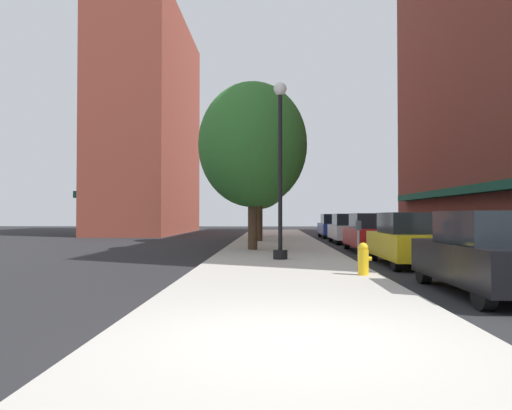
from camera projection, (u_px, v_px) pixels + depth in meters
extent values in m
plane|color=#232326|center=(360.00, 248.00, 23.61)|extent=(90.00, 90.00, 0.00)
cube|color=#B7B2A8|center=(277.00, 245.00, 24.74)|extent=(4.80, 50.00, 0.12)
cube|color=#144C38|center=(484.00, 188.00, 27.43)|extent=(0.90, 34.00, 0.50)
cube|color=brown|center=(151.00, 126.00, 43.28)|extent=(6.00, 18.00, 18.91)
cube|color=#144C38|center=(113.00, 198.00, 43.26)|extent=(0.90, 15.30, 0.50)
cylinder|color=black|center=(280.00, 255.00, 16.19)|extent=(0.48, 0.48, 0.30)
cylinder|color=black|center=(280.00, 172.00, 16.25)|extent=(0.14, 0.14, 5.20)
sphere|color=silver|center=(280.00, 89.00, 16.31)|extent=(0.44, 0.44, 0.44)
cylinder|color=gold|center=(363.00, 262.00, 11.86)|extent=(0.26, 0.26, 0.62)
sphere|color=gold|center=(363.00, 248.00, 11.87)|extent=(0.24, 0.24, 0.24)
cylinder|color=gold|center=(369.00, 259.00, 11.86)|extent=(0.12, 0.10, 0.10)
cylinder|color=slate|center=(359.00, 250.00, 13.11)|extent=(0.06, 0.06, 1.05)
cube|color=#33383D|center=(358.00, 225.00, 13.12)|extent=(0.14, 0.09, 0.26)
cylinder|color=#422D1E|center=(253.00, 217.00, 20.72)|extent=(0.40, 0.40, 2.72)
ellipsoid|color=#2D6B28|center=(253.00, 145.00, 20.78)|extent=(4.63, 4.63, 5.32)
cylinder|color=#422D1E|center=(259.00, 210.00, 27.66)|extent=(0.40, 0.40, 3.49)
ellipsoid|color=#387F33|center=(259.00, 147.00, 27.74)|extent=(4.95, 4.95, 5.69)
cylinder|color=#4C3823|center=(260.00, 217.00, 33.52)|extent=(0.40, 0.40, 2.70)
ellipsoid|color=#387F33|center=(260.00, 175.00, 33.58)|extent=(4.14, 4.14, 4.76)
cylinder|color=black|center=(424.00, 270.00, 11.26)|extent=(0.22, 0.64, 0.64)
cylinder|color=black|center=(492.00, 270.00, 11.21)|extent=(0.22, 0.64, 0.64)
cylinder|color=black|center=(484.00, 291.00, 8.06)|extent=(0.22, 0.64, 0.64)
cube|color=black|center=(488.00, 263.00, 9.64)|extent=(1.80, 4.30, 0.76)
cube|color=black|center=(492.00, 227.00, 9.50)|extent=(1.56, 2.20, 0.64)
cylinder|color=black|center=(373.00, 251.00, 16.89)|extent=(0.22, 0.64, 0.64)
cylinder|color=black|center=(418.00, 252.00, 16.84)|extent=(0.22, 0.64, 0.64)
cylinder|color=black|center=(397.00, 260.00, 13.69)|extent=(0.22, 0.64, 0.64)
cylinder|color=black|center=(453.00, 260.00, 13.64)|extent=(0.22, 0.64, 0.64)
cube|color=gold|center=(409.00, 245.00, 15.27)|extent=(1.80, 4.30, 0.76)
cube|color=black|center=(410.00, 223.00, 15.13)|extent=(1.56, 2.20, 0.64)
cylinder|color=black|center=(347.00, 242.00, 22.79)|extent=(0.22, 0.64, 0.64)
cylinder|color=black|center=(380.00, 242.00, 22.74)|extent=(0.22, 0.64, 0.64)
cylinder|color=black|center=(359.00, 246.00, 19.59)|extent=(0.22, 0.64, 0.64)
cylinder|color=black|center=(398.00, 247.00, 19.54)|extent=(0.22, 0.64, 0.64)
cube|color=red|center=(370.00, 237.00, 21.18)|extent=(1.80, 4.30, 0.76)
cube|color=black|center=(371.00, 221.00, 21.04)|extent=(1.56, 2.20, 0.64)
cylinder|color=black|center=(331.00, 236.00, 29.01)|extent=(0.22, 0.64, 0.64)
cylinder|color=black|center=(357.00, 236.00, 28.96)|extent=(0.22, 0.64, 0.64)
cylinder|color=black|center=(338.00, 239.00, 25.81)|extent=(0.22, 0.64, 0.64)
cylinder|color=black|center=(368.00, 239.00, 25.76)|extent=(0.22, 0.64, 0.64)
cube|color=silver|center=(348.00, 232.00, 27.39)|extent=(1.80, 4.30, 0.76)
cube|color=black|center=(348.00, 219.00, 27.26)|extent=(1.56, 2.20, 0.64)
cylinder|color=black|center=(320.00, 232.00, 35.62)|extent=(0.22, 0.64, 0.64)
cylinder|color=black|center=(341.00, 232.00, 35.57)|extent=(0.22, 0.64, 0.64)
cylinder|color=black|center=(324.00, 234.00, 32.42)|extent=(0.22, 0.64, 0.64)
cylinder|color=black|center=(348.00, 234.00, 32.37)|extent=(0.22, 0.64, 0.64)
cube|color=#1E389E|center=(333.00, 229.00, 34.00)|extent=(1.80, 4.30, 0.76)
cube|color=black|center=(333.00, 219.00, 33.87)|extent=(1.56, 2.20, 0.64)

